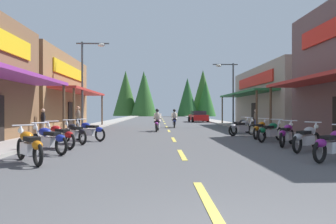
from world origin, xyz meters
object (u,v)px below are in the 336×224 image
Objects in this scene: streetlamp_left at (87,73)px; motorcycle_parked_right_5 at (242,127)px; rider_cruising_lead at (157,122)px; motorcycle_parked_right_2 at (287,134)px; motorcycle_parked_left_1 at (48,139)px; pedestrian_waiting at (256,118)px; motorcycle_parked_left_3 at (75,132)px; motorcycle_parked_left_0 at (29,145)px; motorcycle_parked_right_3 at (270,131)px; motorcycle_parked_right_4 at (260,129)px; motorcycle_parked_left_2 at (59,135)px; streetlamp_right at (229,85)px; motorcycle_parked_right_1 at (307,138)px; motorcycle_parked_right_6 at (241,126)px; motorcycle_parked_right_0 at (333,144)px; pedestrian_browsing at (78,116)px; pedestrian_by_shop at (43,120)px; parked_car_curbside at (198,117)px; rider_cruising_trailing at (174,120)px; motorcycle_parked_left_4 at (89,130)px.

streetlamp_left is 10.78m from motorcycle_parked_right_5.
motorcycle_parked_right_2 is at bearing -145.37° from rider_cruising_lead.
pedestrian_waiting is (10.80, 11.74, 0.39)m from motorcycle_parked_left_1.
motorcycle_parked_right_2 and motorcycle_parked_left_3 have the same top height.
motorcycle_parked_right_2 is at bearing -115.58° from motorcycle_parked_right_5.
motorcycle_parked_right_3 is at bearing -96.24° from motorcycle_parked_left_0.
motorcycle_parked_right_4 is at bearing -85.03° from pedestrian_waiting.
motorcycle_parked_left_0 is at bearing 135.78° from motorcycle_parked_left_2.
motorcycle_parked_right_2 is at bearing -94.09° from streetlamp_right.
motorcycle_parked_right_1 is 1.01× the size of motorcycle_parked_right_6.
streetlamp_right is 3.35× the size of motorcycle_parked_left_3.
motorcycle_parked_right_1 is at bearing -115.29° from motorcycle_parked_left_0.
motorcycle_parked_left_2 is (-8.79, 3.27, 0.00)m from motorcycle_parked_right_0.
motorcycle_parked_left_1 is 1.03× the size of motorcycle_parked_left_3.
pedestrian_by_shop is at bearing 143.28° from pedestrian_browsing.
motorcycle_parked_left_2 is (-10.07, -15.05, -3.23)m from streetlamp_right.
pedestrian_browsing is at bearing -29.58° from motorcycle_parked_left_0.
motorcycle_parked_right_2 is 0.94× the size of motorcycle_parked_right_5.
motorcycle_parked_right_0 is 0.42× the size of parked_car_curbside.
motorcycle_parked_right_0 is at bearing -132.37° from motorcycle_parked_right_6.
motorcycle_parked_left_3 is at bearing 170.58° from motorcycle_parked_right_6.
motorcycle_parked_right_1 is at bearing -128.81° from motorcycle_parked_right_3.
motorcycle_parked_left_1 is 29.28m from parked_car_curbside.
motorcycle_parked_left_0 is (-8.36, -8.93, 0.00)m from motorcycle_parked_right_5.
rider_cruising_lead and rider_cruising_trailing have the same top height.
motorcycle_parked_left_1 is at bearing -111.71° from pedestrian_waiting.
motorcycle_parked_left_4 is at bearing 157.61° from rider_cruising_lead.
rider_cruising_lead is 1.39× the size of pedestrian_waiting.
motorcycle_parked_right_0 and motorcycle_parked_right_5 have the same top height.
motorcycle_parked_left_2 is 1.09× the size of pedestrian_waiting.
pedestrian_browsing is at bearing 104.74° from motorcycle_parked_right_3.
motorcycle_parked_right_0 is at bearing -128.18° from motorcycle_parked_left_0.
pedestrian_browsing is at bearing 95.37° from motorcycle_parked_right_4.
motorcycle_parked_right_6 is (9.94, -1.85, -3.49)m from streetlamp_left.
streetlamp_right is at bearing 31.08° from motorcycle_parked_right_4.
motorcycle_parked_right_5 and motorcycle_parked_left_1 have the same top height.
streetlamp_right is 3.24× the size of motorcycle_parked_left_0.
motorcycle_parked_left_0 is 1.04× the size of motorcycle_parked_left_2.
pedestrian_by_shop is (-11.65, 4.99, 0.40)m from motorcycle_parked_right_2.
motorcycle_parked_left_0 is 0.99× the size of pedestrian_browsing.
streetlamp_left is 3.64× the size of motorcycle_parked_right_6.
motorcycle_parked_right_0 is at bearing -51.63° from streetlamp_left.
motorcycle_parked_right_5 is 12.24m from motorcycle_parked_left_0.
streetlamp_right reaches higher than motorcycle_parked_right_0.
motorcycle_parked_right_0 is 0.97× the size of motorcycle_parked_right_5.
pedestrian_by_shop is (-11.58, -1.76, 0.40)m from motorcycle_parked_right_6.
pedestrian_by_shop reaches higher than parked_car_curbside.
motorcycle_parked_left_0 is 1.03× the size of motorcycle_parked_left_3.
motorcycle_parked_right_0 is 13.66m from rider_cruising_lead.
rider_cruising_lead is at bearing 160.37° from parked_car_curbside.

